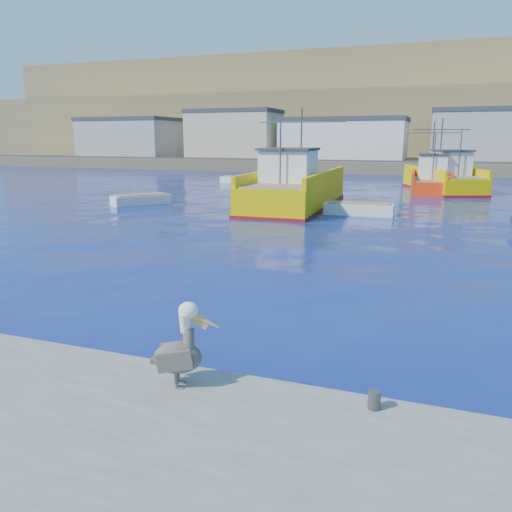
{
  "coord_description": "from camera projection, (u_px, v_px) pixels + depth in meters",
  "views": [
    {
      "loc": [
        3.65,
        -10.65,
        4.61
      ],
      "look_at": [
        -1.15,
        2.7,
        1.27
      ],
      "focal_mm": 35.0,
      "sensor_mm": 36.0,
      "label": 1
    }
  ],
  "objects": [
    {
      "name": "trawler_yellow_a",
      "position": [
        295.0,
        189.0,
        34.63
      ],
      "size": [
        6.32,
        13.9,
        6.83
      ],
      "color": "#D8B600",
      "rests_on": "ground"
    },
    {
      "name": "ground",
      "position": [
        263.0,
        335.0,
        12.02
      ],
      "size": [
        260.0,
        260.0,
        0.0
      ],
      "primitive_type": "plane",
      "color": "navy",
      "rests_on": "ground"
    },
    {
      "name": "boat_orange",
      "position": [
        431.0,
        180.0,
        44.22
      ],
      "size": [
        4.55,
        8.83,
        6.13
      ],
      "color": "red",
      "rests_on": "ground"
    },
    {
      "name": "far_shore",
      "position": [
        424.0,
        118.0,
        109.98
      ],
      "size": [
        200.0,
        81.0,
        24.0
      ],
      "color": "brown",
      "rests_on": "ground"
    },
    {
      "name": "pelican",
      "position": [
        180.0,
        350.0,
        8.4
      ],
      "size": [
        1.19,
        0.74,
        1.49
      ],
      "color": "#595451",
      "rests_on": "dock"
    },
    {
      "name": "skiff_extra",
      "position": [
        239.0,
        181.0,
        52.94
      ],
      "size": [
        4.32,
        2.32,
        0.89
      ],
      "color": "silver",
      "rests_on": "ground"
    },
    {
      "name": "dock_bollards",
      "position": [
        232.0,
        376.0,
        8.55
      ],
      "size": [
        36.2,
        0.2,
        0.3
      ],
      "color": "#4C4C4C",
      "rests_on": "dock"
    },
    {
      "name": "skiff_left",
      "position": [
        141.0,
        200.0,
        35.83
      ],
      "size": [
        3.58,
        4.16,
        0.89
      ],
      "color": "silver",
      "rests_on": "ground"
    },
    {
      "name": "trawler_yellow_b",
      "position": [
        444.0,
        179.0,
        44.94
      ],
      "size": [
        7.53,
        11.75,
        6.49
      ],
      "color": "#D8B600",
      "rests_on": "ground"
    },
    {
      "name": "skiff_mid",
      "position": [
        359.0,
        210.0,
        31.01
      ],
      "size": [
        4.23,
        1.56,
        0.91
      ],
      "color": "silver",
      "rests_on": "ground"
    }
  ]
}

